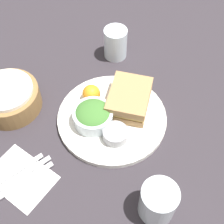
% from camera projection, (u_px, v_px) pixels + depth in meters
% --- Properties ---
extents(ground_plane, '(4.00, 4.00, 0.00)m').
position_uv_depth(ground_plane, '(112.00, 119.00, 0.88)').
color(ground_plane, '#2D282D').
extents(plate, '(0.30, 0.30, 0.02)m').
position_uv_depth(plate, '(112.00, 118.00, 0.87)').
color(plate, white).
rests_on(plate, ground_plane).
extents(sandwich, '(0.17, 0.15, 0.06)m').
position_uv_depth(sandwich, '(129.00, 99.00, 0.86)').
color(sandwich, '#A37A4C').
rests_on(sandwich, plate).
extents(salad_bowl, '(0.11, 0.11, 0.05)m').
position_uv_depth(salad_bowl, '(93.00, 115.00, 0.83)').
color(salad_bowl, silver).
rests_on(salad_bowl, plate).
extents(dressing_cup, '(0.07, 0.07, 0.03)m').
position_uv_depth(dressing_cup, '(115.00, 134.00, 0.81)').
color(dressing_cup, '#99999E').
rests_on(dressing_cup, plate).
extents(orange_wedge, '(0.05, 0.05, 0.05)m').
position_uv_depth(orange_wedge, '(91.00, 94.00, 0.88)').
color(orange_wedge, orange).
rests_on(orange_wedge, plate).
extents(drink_glass, '(0.07, 0.07, 0.10)m').
position_uv_depth(drink_glass, '(115.00, 43.00, 0.99)').
color(drink_glass, silver).
rests_on(drink_glass, ground_plane).
extents(bread_basket, '(0.18, 0.18, 0.08)m').
position_uv_depth(bread_basket, '(9.00, 98.00, 0.88)').
color(bread_basket, olive).
rests_on(bread_basket, ground_plane).
extents(napkin, '(0.12, 0.16, 0.00)m').
position_uv_depth(napkin, '(21.00, 177.00, 0.77)').
color(napkin, white).
rests_on(napkin, ground_plane).
extents(fork, '(0.16, 0.06, 0.01)m').
position_uv_depth(fork, '(24.00, 182.00, 0.76)').
color(fork, silver).
rests_on(fork, napkin).
extents(knife, '(0.17, 0.06, 0.01)m').
position_uv_depth(knife, '(20.00, 176.00, 0.77)').
color(knife, silver).
rests_on(knife, napkin).
extents(spoon, '(0.14, 0.05, 0.01)m').
position_uv_depth(spoon, '(17.00, 171.00, 0.78)').
color(spoon, silver).
rests_on(spoon, napkin).
extents(water_glass, '(0.08, 0.08, 0.10)m').
position_uv_depth(water_glass, '(158.00, 202.00, 0.69)').
color(water_glass, silver).
rests_on(water_glass, ground_plane).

